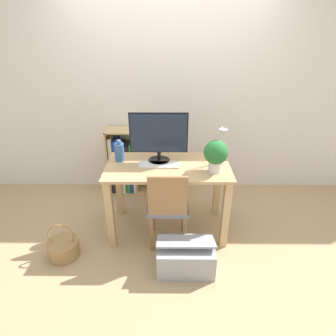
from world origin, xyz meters
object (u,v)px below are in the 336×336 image
(keyboard, at_px, (159,165))
(desk_lamp, at_px, (221,143))
(vase, at_px, (119,151))
(potted_plant, at_px, (216,154))
(chair, at_px, (168,205))
(basket, at_px, (63,247))
(monitor, at_px, (159,135))
(bookshelf, at_px, (129,165))
(storage_box, at_px, (185,256))

(keyboard, relative_size, desk_lamp, 1.01)
(keyboard, relative_size, vase, 1.72)
(keyboard, xyz_separation_m, potted_plant, (0.53, -0.11, 0.17))
(keyboard, height_order, vase, vase)
(keyboard, relative_size, chair, 0.47)
(desk_lamp, distance_m, basket, 1.84)
(potted_plant, distance_m, chair, 0.67)
(monitor, xyz_separation_m, chair, (0.10, -0.36, -0.59))
(potted_plant, height_order, chair, potted_plant)
(vase, height_order, bookshelf, vase)
(chair, bearing_deg, basket, -176.00)
(monitor, height_order, potted_plant, monitor)
(desk_lamp, xyz_separation_m, chair, (-0.51, -0.26, -0.55))
(bookshelf, bearing_deg, desk_lamp, -37.69)
(potted_plant, xyz_separation_m, storage_box, (-0.28, -0.47, -0.82))
(chair, bearing_deg, storage_box, -69.83)
(keyboard, relative_size, basket, 1.07)
(monitor, xyz_separation_m, vase, (-0.41, 0.01, -0.18))
(basket, bearing_deg, monitor, 29.78)
(storage_box, bearing_deg, keyboard, 113.40)
(desk_lamp, bearing_deg, keyboard, -179.29)
(vase, bearing_deg, storage_box, -46.68)
(bookshelf, bearing_deg, vase, -87.80)
(desk_lamp, height_order, potted_plant, desk_lamp)
(desk_lamp, xyz_separation_m, bookshelf, (-1.04, 0.80, -0.64))
(potted_plant, bearing_deg, basket, -168.08)
(keyboard, height_order, basket, keyboard)
(monitor, bearing_deg, basket, -150.22)
(desk_lamp, xyz_separation_m, potted_plant, (-0.07, -0.12, -0.06))
(chair, bearing_deg, potted_plant, 11.17)
(chair, relative_size, basket, 2.30)
(desk_lamp, bearing_deg, vase, 173.67)
(monitor, relative_size, bookshelf, 0.66)
(basket, bearing_deg, storage_box, -7.63)
(chair, bearing_deg, monitor, 99.29)
(monitor, bearing_deg, potted_plant, -22.26)
(keyboard, xyz_separation_m, basket, (-0.93, -0.42, -0.69))
(vase, bearing_deg, basket, -133.77)
(vase, height_order, desk_lamp, desk_lamp)
(keyboard, bearing_deg, vase, 163.76)
(chair, bearing_deg, bookshelf, 110.76)
(vase, height_order, storage_box, vase)
(potted_plant, xyz_separation_m, basket, (-1.47, -0.31, -0.87))
(keyboard, height_order, potted_plant, potted_plant)
(vase, height_order, potted_plant, potted_plant)
(keyboard, distance_m, potted_plant, 0.57)
(keyboard, relative_size, potted_plant, 1.28)
(storage_box, bearing_deg, vase, 133.32)
(vase, bearing_deg, monitor, -1.93)
(monitor, relative_size, potted_plant, 1.84)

